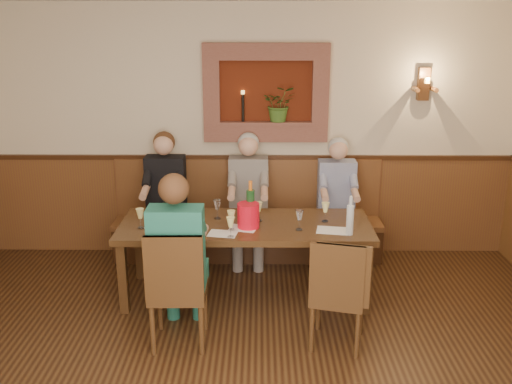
# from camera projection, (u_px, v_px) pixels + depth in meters

# --- Properties ---
(room_shell) EXTENTS (6.04, 6.04, 2.82)m
(room_shell) POSITION_uv_depth(u_px,v_px,m) (237.00, 152.00, 3.35)
(room_shell) COLOR beige
(room_shell) RESTS_ON ground
(wainscoting) EXTENTS (6.02, 6.02, 1.15)m
(wainscoting) POSITION_uv_depth(u_px,v_px,m) (239.00, 345.00, 3.74)
(wainscoting) COLOR brown
(wainscoting) RESTS_ON ground
(wall_niche) EXTENTS (1.36, 0.30, 1.06)m
(wall_niche) POSITION_uv_depth(u_px,v_px,m) (270.00, 97.00, 6.19)
(wall_niche) COLOR #541C0C
(wall_niche) RESTS_ON ground
(wall_sconce) EXTENTS (0.25, 0.20, 0.35)m
(wall_sconce) POSITION_uv_depth(u_px,v_px,m) (424.00, 85.00, 6.12)
(wall_sconce) COLOR brown
(wall_sconce) RESTS_ON ground
(dining_table) EXTENTS (2.40, 0.90, 0.75)m
(dining_table) POSITION_uv_depth(u_px,v_px,m) (246.00, 231.00, 5.48)
(dining_table) COLOR #392211
(dining_table) RESTS_ON ground
(bench) EXTENTS (3.00, 0.45, 1.11)m
(bench) POSITION_uv_depth(u_px,v_px,m) (248.00, 229.00, 6.48)
(bench) COLOR #381E0F
(bench) RESTS_ON ground
(chair_near_left) EXTENTS (0.47, 0.47, 1.04)m
(chair_near_left) POSITION_uv_depth(u_px,v_px,m) (179.00, 310.00, 4.75)
(chair_near_left) COLOR #392211
(chair_near_left) RESTS_ON ground
(chair_near_right) EXTENTS (0.52, 0.52, 0.97)m
(chair_near_right) POSITION_uv_depth(u_px,v_px,m) (337.00, 314.00, 4.74)
(chair_near_right) COLOR #392211
(chair_near_right) RESTS_ON ground
(person_bench_left) EXTENTS (0.43, 0.53, 1.46)m
(person_bench_left) POSITION_uv_depth(u_px,v_px,m) (166.00, 209.00, 6.31)
(person_bench_left) COLOR black
(person_bench_left) RESTS_ON ground
(person_bench_mid) EXTENTS (0.43, 0.53, 1.45)m
(person_bench_mid) POSITION_uv_depth(u_px,v_px,m) (248.00, 210.00, 6.30)
(person_bench_mid) COLOR #585251
(person_bench_mid) RESTS_ON ground
(person_bench_right) EXTENTS (0.41, 0.50, 1.40)m
(person_bench_right) POSITION_uv_depth(u_px,v_px,m) (336.00, 212.00, 6.30)
(person_bench_right) COLOR navy
(person_bench_right) RESTS_ON ground
(person_chair_front) EXTENTS (0.45, 0.55, 1.49)m
(person_chair_front) POSITION_uv_depth(u_px,v_px,m) (179.00, 270.00, 4.76)
(person_chair_front) COLOR #1A535B
(person_chair_front) RESTS_ON ground
(spittoon_bucket) EXTENTS (0.26, 0.26, 0.23)m
(spittoon_bucket) POSITION_uv_depth(u_px,v_px,m) (248.00, 216.00, 5.32)
(spittoon_bucket) COLOR red
(spittoon_bucket) RESTS_ON dining_table
(wine_bottle_green_a) EXTENTS (0.09, 0.09, 0.43)m
(wine_bottle_green_a) POSITION_uv_depth(u_px,v_px,m) (250.00, 206.00, 5.39)
(wine_bottle_green_a) COLOR #19471E
(wine_bottle_green_a) RESTS_ON dining_table
(wine_bottle_green_b) EXTENTS (0.09, 0.09, 0.38)m
(wine_bottle_green_b) POSITION_uv_depth(u_px,v_px,m) (170.00, 205.00, 5.49)
(wine_bottle_green_b) COLOR #19471E
(wine_bottle_green_b) RESTS_ON dining_table
(water_bottle) EXTENTS (0.08, 0.08, 0.36)m
(water_bottle) POSITION_uv_depth(u_px,v_px,m) (350.00, 219.00, 5.14)
(water_bottle) COLOR silver
(water_bottle) RESTS_ON dining_table
(tasting_sheet_a) EXTENTS (0.29, 0.25, 0.00)m
(tasting_sheet_a) POSITION_uv_depth(u_px,v_px,m) (160.00, 227.00, 5.37)
(tasting_sheet_a) COLOR white
(tasting_sheet_a) RESTS_ON dining_table
(tasting_sheet_b) EXTENTS (0.29, 0.24, 0.00)m
(tasting_sheet_b) POSITION_uv_depth(u_px,v_px,m) (243.00, 228.00, 5.33)
(tasting_sheet_b) COLOR white
(tasting_sheet_b) RESTS_ON dining_table
(tasting_sheet_c) EXTENTS (0.32, 0.25, 0.00)m
(tasting_sheet_c) POSITION_uv_depth(u_px,v_px,m) (332.00, 230.00, 5.28)
(tasting_sheet_c) COLOR white
(tasting_sheet_c) RESTS_ON dining_table
(tasting_sheet_d) EXTENTS (0.29, 0.23, 0.00)m
(tasting_sheet_d) POSITION_uv_depth(u_px,v_px,m) (223.00, 234.00, 5.20)
(tasting_sheet_d) COLOR white
(tasting_sheet_d) RESTS_ON dining_table
(wine_glass_0) EXTENTS (0.08, 0.08, 0.19)m
(wine_glass_0) POSITION_uv_depth(u_px,v_px,m) (325.00, 212.00, 5.48)
(wine_glass_0) COLOR #FEF997
(wine_glass_0) RESTS_ON dining_table
(wine_glass_1) EXTENTS (0.08, 0.08, 0.19)m
(wine_glass_1) POSITION_uv_depth(u_px,v_px,m) (167.00, 212.00, 5.49)
(wine_glass_1) COLOR white
(wine_glass_1) RESTS_ON dining_table
(wine_glass_2) EXTENTS (0.08, 0.08, 0.19)m
(wine_glass_2) POSITION_uv_depth(u_px,v_px,m) (231.00, 227.00, 5.09)
(wine_glass_2) COLOR #FEF997
(wine_glass_2) RESTS_ON dining_table
(wine_glass_3) EXTENTS (0.08, 0.08, 0.19)m
(wine_glass_3) POSITION_uv_depth(u_px,v_px,m) (217.00, 209.00, 5.56)
(wine_glass_3) COLOR white
(wine_glass_3) RESTS_ON dining_table
(wine_glass_4) EXTENTS (0.08, 0.08, 0.19)m
(wine_glass_4) POSITION_uv_depth(u_px,v_px,m) (231.00, 220.00, 5.26)
(wine_glass_4) COLOR #FEF997
(wine_glass_4) RESTS_ON dining_table
(wine_glass_5) EXTENTS (0.08, 0.08, 0.19)m
(wine_glass_5) POSITION_uv_depth(u_px,v_px,m) (299.00, 220.00, 5.27)
(wine_glass_5) COLOR white
(wine_glass_5) RESTS_ON dining_table
(wine_glass_6) EXTENTS (0.08, 0.08, 0.19)m
(wine_glass_6) POSITION_uv_depth(u_px,v_px,m) (259.00, 212.00, 5.50)
(wine_glass_6) COLOR #FEF997
(wine_glass_6) RESTS_ON dining_table
(wine_glass_7) EXTENTS (0.08, 0.08, 0.19)m
(wine_glass_7) POSITION_uv_depth(u_px,v_px,m) (140.00, 218.00, 5.31)
(wine_glass_7) COLOR #FEF997
(wine_glass_7) RESTS_ON dining_table
(wine_glass_8) EXTENTS (0.08, 0.08, 0.19)m
(wine_glass_8) POSITION_uv_depth(u_px,v_px,m) (186.00, 221.00, 5.24)
(wine_glass_8) COLOR #FEF997
(wine_glass_8) RESTS_ON dining_table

